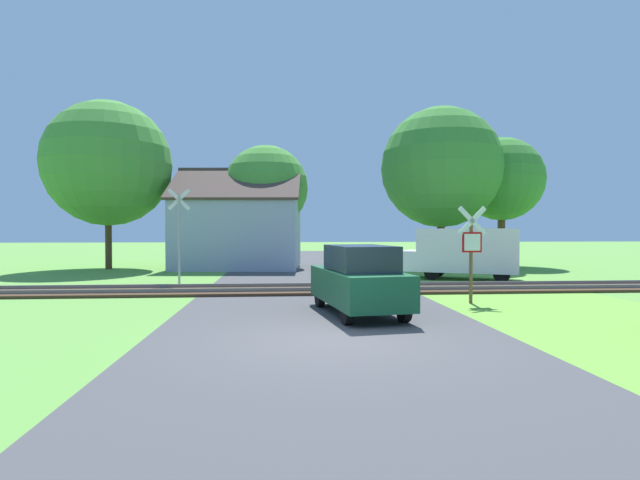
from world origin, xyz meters
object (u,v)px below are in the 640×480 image
object	(u,v)px
house	(240,232)
tree_far	(502,179)
crossing_sign_far	(179,230)
tree_left	(108,164)
parked_car	(359,280)
mail_truck	(464,251)
tree_right	(441,168)
tree_center	(266,188)
stop_sign_near	(471,248)

from	to	relation	value
house	tree_far	bearing A→B (deg)	4.96
crossing_sign_far	tree_left	distance (m)	10.86
house	parked_car	bearing A→B (deg)	-70.61
mail_truck	parked_car	xyz separation A→B (m)	(-6.05, -8.65, -0.34)
house	tree_far	world-z (taller)	tree_far
tree_right	mail_truck	distance (m)	8.50
tree_center	mail_truck	world-z (taller)	tree_center
stop_sign_near	tree_far	size ratio (longest dim) A/B	0.37
crossing_sign_far	tree_center	world-z (taller)	tree_center
house	tree_center	xyz separation A→B (m)	(1.49, 0.49, 2.60)
stop_sign_near	house	size ratio (longest dim) A/B	0.38
stop_sign_near	parked_car	xyz separation A→B (m)	(-3.61, -1.59, -0.76)
tree_left	parked_car	bearing A→B (deg)	-53.96
stop_sign_near	tree_left	distance (m)	21.22
tree_right	tree_far	world-z (taller)	tree_right
stop_sign_near	tree_center	size ratio (longest dim) A/B	0.40
house	parked_car	xyz separation A→B (m)	(4.33, -16.47, -1.19)
tree_center	tree_right	world-z (taller)	tree_right
tree_right	house	bearing A→B (deg)	176.19
tree_far	parked_car	xyz separation A→B (m)	(-11.36, -16.55, -4.34)
house	mail_truck	xyz separation A→B (m)	(10.37, -7.83, -0.85)
stop_sign_near	tree_right	bearing A→B (deg)	-107.47
parked_car	tree_center	bearing A→B (deg)	90.85
stop_sign_near	tree_center	xyz separation A→B (m)	(-6.45, 15.37, 3.02)
stop_sign_near	crossing_sign_far	bearing A→B (deg)	-33.32
tree_center	tree_right	size ratio (longest dim) A/B	0.77
tree_center	parked_car	xyz separation A→B (m)	(2.84, -16.97, -3.79)
house	tree_center	size ratio (longest dim) A/B	1.06
house	mail_truck	world-z (taller)	house
mail_truck	parked_car	distance (m)	10.56
mail_truck	parked_car	world-z (taller)	mail_truck
stop_sign_near	tree_center	bearing A→B (deg)	-69.95
house	mail_truck	size ratio (longest dim) A/B	1.46
stop_sign_near	crossing_sign_far	distance (m)	11.16
house	tree_left	distance (m)	8.15
tree_far	mail_truck	world-z (taller)	tree_far
tree_far	mail_truck	xyz separation A→B (m)	(-5.32, -7.90, -4.00)
mail_truck	parked_car	size ratio (longest dim) A/B	1.24
mail_truck	parked_car	bearing A→B (deg)	171.73
crossing_sign_far	parked_car	bearing A→B (deg)	-57.81
crossing_sign_far	tree_right	xyz separation A→B (m)	(13.31, 8.43, 3.62)
tree_center	tree_left	bearing A→B (deg)	-172.66
tree_left	parked_car	distance (m)	20.22
tree_left	tree_right	bearing A→B (deg)	-0.46
house	tree_center	world-z (taller)	tree_center
mail_truck	crossing_sign_far	bearing A→B (deg)	123.23
parked_car	tree_left	bearing A→B (deg)	117.40
tree_left	parked_car	xyz separation A→B (m)	(11.53, -15.85, -4.96)
crossing_sign_far	tree_left	xyz separation A→B (m)	(-5.55, 8.58, 3.66)
stop_sign_near	house	distance (m)	16.87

